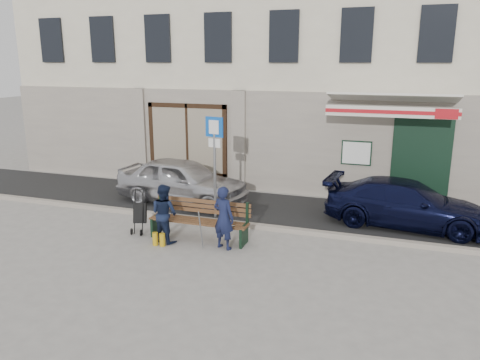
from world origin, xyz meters
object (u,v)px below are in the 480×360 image
at_px(car_silver, 182,181).
at_px(parking_sign, 215,152).
at_px(man, 224,218).
at_px(stroller, 140,214).
at_px(bench, 197,220).
at_px(car_navy, 407,204).
at_px(woman, 164,213).

xyz_separation_m(car_silver, parking_sign, (1.55, -1.23, 1.18)).
height_order(man, stroller, man).
xyz_separation_m(car_silver, bench, (1.61, -2.55, -0.21)).
bearing_deg(car_navy, man, 132.52).
bearing_deg(bench, car_silver, 122.30).
xyz_separation_m(car_navy, woman, (-5.32, -2.92, 0.10)).
distance_m(parking_sign, man, 2.17).
height_order(car_navy, bench, car_navy).
bearing_deg(parking_sign, stroller, -124.82).
height_order(car_navy, stroller, car_navy).
relative_size(car_navy, man, 2.81).
height_order(parking_sign, bench, parking_sign).
distance_m(parking_sign, bench, 1.91).
bearing_deg(parking_sign, car_navy, 26.20).
bearing_deg(car_navy, car_silver, 95.82).
relative_size(bench, man, 1.66).
bearing_deg(car_silver, car_navy, -84.59).
relative_size(bench, stroller, 2.26).
xyz_separation_m(car_silver, stroller, (0.11, -2.60, -0.20)).
bearing_deg(parking_sign, man, -50.74).
distance_m(woman, stroller, 0.94).
height_order(car_silver, bench, car_silver).
bearing_deg(bench, man, -22.70).
bearing_deg(car_silver, parking_sign, -123.11).
relative_size(car_navy, woman, 2.96).
distance_m(car_navy, parking_sign, 5.04).
bearing_deg(man, parking_sign, -45.51).
distance_m(man, stroller, 2.33).
distance_m(bench, man, 0.90).
relative_size(parking_sign, stroller, 2.59).
bearing_deg(car_navy, woman, 124.66).
height_order(car_silver, man, man).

